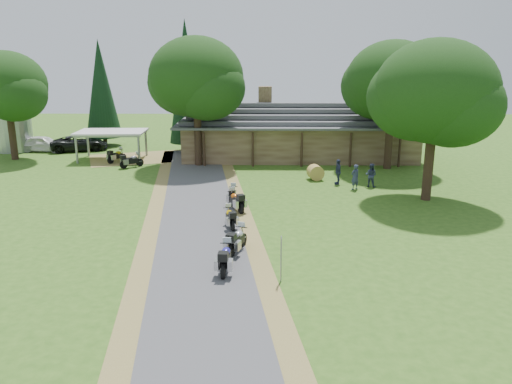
{
  "coord_description": "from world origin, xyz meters",
  "views": [
    {
      "loc": [
        2.84,
        -20.87,
        8.63
      ],
      "look_at": [
        2.46,
        5.35,
        1.6
      ],
      "focal_mm": 35.0,
      "sensor_mm": 36.0,
      "label": 1
    }
  ],
  "objects_px": {
    "motorcycle_row_d": "(236,200)",
    "motorcycle_carport_a": "(117,155)",
    "motorcycle_row_e": "(233,194)",
    "motorcycle_row_c": "(230,217)",
    "motorcycle_carport_b": "(132,160)",
    "car_white_sedan": "(43,142)",
    "motorcycle_row_b": "(237,239)",
    "hay_bale": "(315,172)",
    "carport": "(112,145)",
    "motorcycle_row_a": "(226,257)",
    "car_dark_suv": "(79,139)",
    "lodge": "(298,129)",
    "silo": "(11,115)"
  },
  "relations": [
    {
      "from": "motorcycle_row_e",
      "to": "motorcycle_row_c",
      "type": "bearing_deg",
      "value": -177.17
    },
    {
      "from": "motorcycle_row_b",
      "to": "hay_bale",
      "type": "distance_m",
      "value": 15.12
    },
    {
      "from": "motorcycle_row_d",
      "to": "motorcycle_carport_a",
      "type": "height_order",
      "value": "motorcycle_row_d"
    },
    {
      "from": "motorcycle_carport_b",
      "to": "hay_bale",
      "type": "bearing_deg",
      "value": -55.09
    },
    {
      "from": "hay_bale",
      "to": "car_white_sedan",
      "type": "bearing_deg",
      "value": 155.82
    },
    {
      "from": "motorcycle_carport_b",
      "to": "carport",
      "type": "bearing_deg",
      "value": 87.39
    },
    {
      "from": "motorcycle_row_c",
      "to": "motorcycle_carport_a",
      "type": "distance_m",
      "value": 20.05
    },
    {
      "from": "motorcycle_row_d",
      "to": "motorcycle_row_e",
      "type": "xyz_separation_m",
      "value": [
        -0.25,
        1.38,
        -0.05
      ]
    },
    {
      "from": "hay_bale",
      "to": "carport",
      "type": "bearing_deg",
      "value": 156.61
    },
    {
      "from": "motorcycle_row_b",
      "to": "motorcycle_carport_b",
      "type": "bearing_deg",
      "value": 46.24
    },
    {
      "from": "car_white_sedan",
      "to": "motorcycle_row_d",
      "type": "distance_m",
      "value": 27.14
    },
    {
      "from": "motorcycle_row_c",
      "to": "motorcycle_carport_b",
      "type": "xyz_separation_m",
      "value": [
        -9.02,
        14.84,
        0.04
      ]
    },
    {
      "from": "silo",
      "to": "motorcycle_carport_a",
      "type": "xyz_separation_m",
      "value": [
        11.38,
        -5.35,
        -2.82
      ]
    },
    {
      "from": "carport",
      "to": "motorcycle_row_b",
      "type": "distance_m",
      "value": 24.8
    },
    {
      "from": "car_white_sedan",
      "to": "motorcycle_row_c",
      "type": "distance_m",
      "value": 29.25
    },
    {
      "from": "carport",
      "to": "motorcycle_row_a",
      "type": "height_order",
      "value": "carport"
    },
    {
      "from": "lodge",
      "to": "car_white_sedan",
      "type": "xyz_separation_m",
      "value": [
        -24.21,
        2.07,
        -1.5
      ]
    },
    {
      "from": "carport",
      "to": "motorcycle_row_d",
      "type": "xyz_separation_m",
      "value": [
        11.65,
        -15.13,
        -0.62
      ]
    },
    {
      "from": "motorcycle_carport_a",
      "to": "motorcycle_row_c",
      "type": "bearing_deg",
      "value": -117.87
    },
    {
      "from": "carport",
      "to": "motorcycle_row_c",
      "type": "distance_m",
      "value": 21.53
    },
    {
      "from": "carport",
      "to": "motorcycle_row_e",
      "type": "distance_m",
      "value": 17.88
    },
    {
      "from": "motorcycle_row_b",
      "to": "motorcycle_row_c",
      "type": "xyz_separation_m",
      "value": [
        -0.56,
        3.48,
        -0.05
      ]
    },
    {
      "from": "motorcycle_row_e",
      "to": "motorcycle_carport_b",
      "type": "relative_size",
      "value": 0.95
    },
    {
      "from": "motorcycle_row_a",
      "to": "car_dark_suv",
      "type": "bearing_deg",
      "value": 33.11
    },
    {
      "from": "motorcycle_row_a",
      "to": "hay_bale",
      "type": "distance_m",
      "value": 17.3
    },
    {
      "from": "motorcycle_row_e",
      "to": "motorcycle_row_d",
      "type": "bearing_deg",
      "value": -168.6
    },
    {
      "from": "motorcycle_row_a",
      "to": "motorcycle_row_e",
      "type": "distance_m",
      "value": 10.08
    },
    {
      "from": "silo",
      "to": "motorcycle_row_e",
      "type": "height_order",
      "value": "silo"
    },
    {
      "from": "carport",
      "to": "motorcycle_row_c",
      "type": "bearing_deg",
      "value": -60.25
    },
    {
      "from": "motorcycle_carport_b",
      "to": "motorcycle_carport_a",
      "type": "bearing_deg",
      "value": 91.96
    },
    {
      "from": "car_white_sedan",
      "to": "motorcycle_carport_b",
      "type": "height_order",
      "value": "car_white_sedan"
    },
    {
      "from": "motorcycle_row_e",
      "to": "motorcycle_carport_b",
      "type": "bearing_deg",
      "value": 41.77
    },
    {
      "from": "motorcycle_row_a",
      "to": "hay_bale",
      "type": "bearing_deg",
      "value": -15.07
    },
    {
      "from": "motorcycle_row_c",
      "to": "motorcycle_carport_b",
      "type": "bearing_deg",
      "value": 16.48
    },
    {
      "from": "car_dark_suv",
      "to": "motorcycle_row_b",
      "type": "xyz_separation_m",
      "value": [
        16.55,
        -25.84,
        -0.46
      ]
    },
    {
      "from": "motorcycle_row_e",
      "to": "hay_bale",
      "type": "bearing_deg",
      "value": -40.61
    },
    {
      "from": "motorcycle_row_c",
      "to": "motorcycle_row_e",
      "type": "bearing_deg",
      "value": -13.25
    },
    {
      "from": "car_dark_suv",
      "to": "motorcycle_row_d",
      "type": "bearing_deg",
      "value": -159.08
    },
    {
      "from": "motorcycle_row_d",
      "to": "car_dark_suv",
      "type": "bearing_deg",
      "value": 13.25
    },
    {
      "from": "motorcycle_row_e",
      "to": "hay_bale",
      "type": "relative_size",
      "value": 1.58
    },
    {
      "from": "lodge",
      "to": "motorcycle_row_c",
      "type": "distance_m",
      "value": 20.56
    },
    {
      "from": "car_white_sedan",
      "to": "motorcycle_row_c",
      "type": "relative_size",
      "value": 3.37
    },
    {
      "from": "lodge",
      "to": "car_dark_suv",
      "type": "xyz_separation_m",
      "value": [
        -20.88,
        2.48,
        -1.35
      ]
    },
    {
      "from": "lodge",
      "to": "motorcycle_row_e",
      "type": "bearing_deg",
      "value": -107.94
    },
    {
      "from": "motorcycle_row_a",
      "to": "hay_bale",
      "type": "relative_size",
      "value": 1.73
    },
    {
      "from": "motorcycle_carport_b",
      "to": "hay_bale",
      "type": "distance_m",
      "value": 15.15
    },
    {
      "from": "carport",
      "to": "hay_bale",
      "type": "distance_m",
      "value": 18.64
    },
    {
      "from": "lodge",
      "to": "motorcycle_row_a",
      "type": "height_order",
      "value": "lodge"
    },
    {
      "from": "motorcycle_row_e",
      "to": "hay_bale",
      "type": "xyz_separation_m",
      "value": [
        5.7,
        6.35,
        -0.04
      ]
    },
    {
      "from": "motorcycle_carport_b",
      "to": "hay_bale",
      "type": "relative_size",
      "value": 1.67
    }
  ]
}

